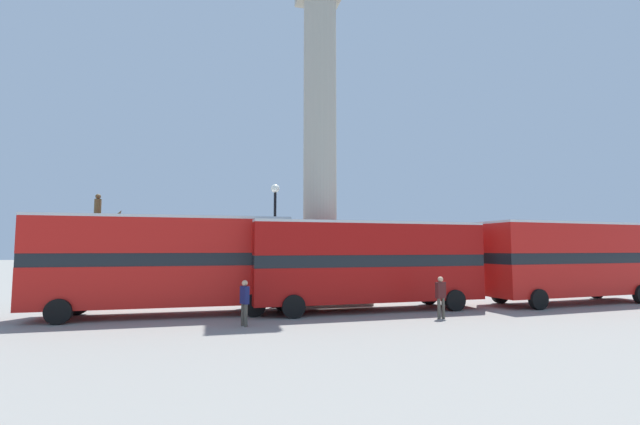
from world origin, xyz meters
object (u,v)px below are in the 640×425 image
Objects in this scene: bus_b at (569,259)px; pedestrian_by_plinth at (441,295)px; equestrian_statue at (95,273)px; pedestrian_near_lamp at (245,300)px; street_lamp at (275,236)px; bus_a at (368,261)px; bus_c at (166,261)px; monument_column at (320,167)px.

bus_b is 5.81× the size of pedestrian_by_plinth.
pedestrian_near_lamp is (7.32, -8.61, -0.67)m from equestrian_statue.
street_lamp is at bearing -56.23° from pedestrian_by_plinth.
equestrian_statue reaches higher than bus_a.
bus_c is at bearing 173.76° from bus_a.
street_lamp is at bearing 166.84° from bus_b.
bus_c reaches higher than bus_b.
bus_b is 1.74× the size of equestrian_statue.
street_lamp is at bearing -13.16° from equestrian_statue.
bus_b is at bearing -8.64° from street_lamp.
street_lamp is 5.85m from pedestrian_near_lamp.
pedestrian_near_lamp is at bearing -125.78° from monument_column.
monument_column is 1.89× the size of bus_b.
monument_column reaches higher than bus_a.
street_lamp is at bearing 15.83° from bus_c.
equestrian_statue is at bearing 128.27° from bus_c.
bus_b is 15.98m from street_lamp.
bus_b is at bearing 179.30° from pedestrian_by_plinth.
monument_column is 13.50m from equestrian_statue.
bus_a is 1.90× the size of equestrian_statue.
bus_c reaches higher than pedestrian_near_lamp.
bus_a is 6.37× the size of pedestrian_by_plinth.
pedestrian_by_plinth is (15.54, -8.88, -0.65)m from equestrian_statue.
bus_c is (-9.29, 0.76, 0.08)m from bus_a.
pedestrian_near_lamp is at bearing -40.79° from equestrian_statue.
equestrian_statue reaches higher than pedestrian_near_lamp.
bus_c is 6.63m from equestrian_statue.
street_lamp is (-15.76, 2.39, 1.18)m from bus_b.
bus_b is 0.95× the size of bus_c.
monument_column is 10.03m from pedestrian_by_plinth.
street_lamp reaches higher than equestrian_statue.
street_lamp reaches higher than pedestrian_near_lamp.
street_lamp is (-4.21, 2.21, 1.24)m from bus_a.
bus_c is at bearing -35.15° from pedestrian_by_plinth.
bus_b is at bearing -104.23° from pedestrian_near_lamp.
monument_column reaches higher than street_lamp.
street_lamp reaches higher than bus_a.
bus_a is 1.10× the size of bus_b.
bus_c is 12.12m from pedestrian_by_plinth.
bus_a is at bearing -27.70° from street_lamp.
bus_a is at bearing -68.73° from monument_column.
monument_column is at bearing -78.79° from pedestrian_by_plinth.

